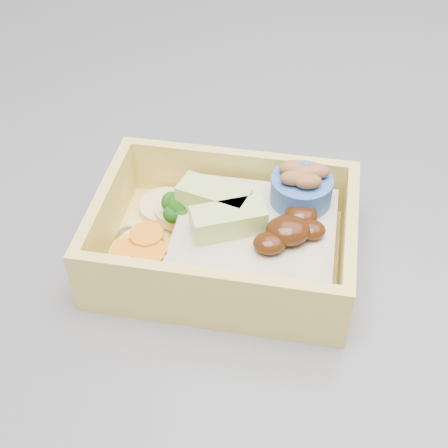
{
  "coord_description": "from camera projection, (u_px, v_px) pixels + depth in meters",
  "views": [
    {
      "loc": [
        -0.19,
        -0.38,
        1.22
      ],
      "look_at": [
        -0.19,
        -0.1,
        0.95
      ],
      "focal_mm": 50.0,
      "sensor_mm": 36.0,
      "label": 1
    }
  ],
  "objects": [
    {
      "name": "bento_box",
      "position": [
        232.0,
        235.0,
        0.39
      ],
      "size": [
        0.18,
        0.14,
        0.06
      ],
      "rotation": [
        0.0,
        0.0,
        -0.2
      ],
      "color": "#E9CF60",
      "rests_on": "island"
    }
  ]
}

